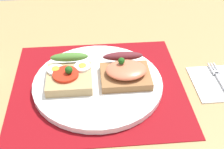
# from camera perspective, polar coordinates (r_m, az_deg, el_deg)

# --- Properties ---
(ground_plane) EXTENTS (1.20, 0.90, 0.03)m
(ground_plane) POSITION_cam_1_polar(r_m,az_deg,el_deg) (0.66, -2.60, -3.30)
(ground_plane) COLOR #AB8551
(placemat) EXTENTS (0.36, 0.33, 0.00)m
(placemat) POSITION_cam_1_polar(r_m,az_deg,el_deg) (0.65, -2.65, -2.14)
(placemat) COLOR maroon
(placemat) RESTS_ON ground_plane
(plate) EXTENTS (0.27, 0.27, 0.01)m
(plate) POSITION_cam_1_polar(r_m,az_deg,el_deg) (0.64, -2.67, -1.62)
(plate) COLOR white
(plate) RESTS_ON placemat
(sandwich_egg_tomato) EXTENTS (0.09, 0.11, 0.04)m
(sandwich_egg_tomato) POSITION_cam_1_polar(r_m,az_deg,el_deg) (0.64, -8.03, 0.10)
(sandwich_egg_tomato) COLOR tan
(sandwich_egg_tomato) RESTS_ON plate
(sandwich_salmon) EXTENTS (0.10, 0.10, 0.05)m
(sandwich_salmon) POSITION_cam_1_polar(r_m,az_deg,el_deg) (0.64, 2.51, 0.67)
(sandwich_salmon) COLOR #95663C
(sandwich_salmon) RESTS_ON plate
(napkin) EXTENTS (0.11, 0.12, 0.01)m
(napkin) POSITION_cam_1_polar(r_m,az_deg,el_deg) (0.69, 19.33, -1.41)
(napkin) COLOR white
(napkin) RESTS_ON ground_plane
(fork) EXTENTS (0.02, 0.13, 0.00)m
(fork) POSITION_cam_1_polar(r_m,az_deg,el_deg) (0.69, 19.57, -0.85)
(fork) COLOR #B7B7BC
(fork) RESTS_ON napkin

